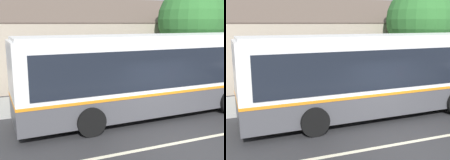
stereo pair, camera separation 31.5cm
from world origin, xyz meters
TOP-DOWN VIEW (x-y plane):
  - ground_plane at (0.00, 0.00)m, footprint 300.00×300.00m
  - sidewalk_far at (0.00, 6.00)m, footprint 60.00×3.00m
  - lane_divider_stripe at (0.00, 0.00)m, footprint 60.00×0.16m
  - community_building at (1.58, 13.20)m, footprint 22.83×9.80m
  - transit_bus at (0.26, 2.90)m, footprint 10.66×2.96m
  - street_tree_primary at (5.61, 6.96)m, footprint 4.12×4.12m

SIDE VIEW (x-z plane):
  - ground_plane at x=0.00m, z-range 0.00..0.00m
  - lane_divider_stripe at x=0.00m, z-range 0.00..0.01m
  - sidewalk_far at x=0.00m, z-range 0.00..0.15m
  - transit_bus at x=0.26m, z-range 0.12..3.39m
  - community_building at x=1.58m, z-range -1.30..5.24m
  - street_tree_primary at x=5.61m, z-range 0.80..6.80m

